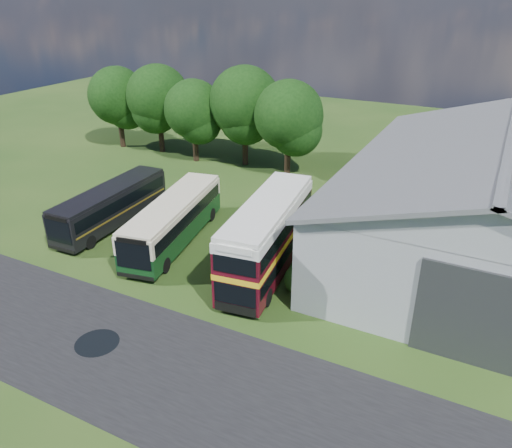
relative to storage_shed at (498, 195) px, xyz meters
The scene contains 15 objects.
ground 22.31m from the storage_shed, 133.18° to the right, with size 120.00×120.00×0.00m, color #1F3E13.
asphalt_road 22.84m from the storage_shed, 122.30° to the right, with size 60.00×8.00×0.02m, color black.
puddle 25.50m from the storage_shed, 130.99° to the right, with size 2.20×2.20×0.01m, color black.
storage_shed is the anchor object (origin of this frame).
tree_far_left 38.86m from the storage_shed, 168.09° to the left, with size 6.12×6.12×8.64m.
tree_left_a 34.12m from the storage_shed, 165.53° to the left, with size 6.46×6.46×9.12m.
tree_left_b 29.01m from the storage_shed, 164.98° to the left, with size 5.78×5.78×8.16m.
tree_mid 24.71m from the storage_shed, 159.03° to the left, with size 6.80×6.80×9.60m.
tree_right_a 19.68m from the storage_shed, 156.53° to the left, with size 6.26×6.26×8.83m.
shrub_front 14.33m from the storage_shed, 133.27° to the right, with size 1.70×1.70×1.70m, color #194714.
shrub_mid 13.02m from the storage_shed, 139.65° to the right, with size 1.60×1.60×1.60m, color #194714.
shrub_back 11.90m from the storage_shed, 147.52° to the right, with size 1.80×1.80×1.80m, color #194714.
bus_green_single 21.21m from the storage_shed, 157.19° to the right, with size 4.64×11.54×3.10m.
bus_maroon_double 14.96m from the storage_shed, 144.10° to the right, with size 4.06×11.01×4.62m.
bus_dark_single 26.56m from the storage_shed, 162.53° to the right, with size 2.86×10.60×2.90m.
Camera 1 is at (14.66, -17.09, 16.16)m, focal length 35.00 mm.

